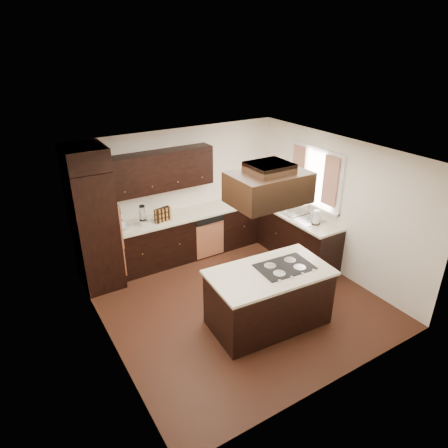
{
  "coord_description": "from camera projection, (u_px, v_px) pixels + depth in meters",
  "views": [
    {
      "loc": [
        -3.07,
        -4.58,
        4.01
      ],
      "look_at": [
        0.1,
        0.6,
        1.15
      ],
      "focal_mm": 32.0,
      "sensor_mm": 36.0,
      "label": 1
    }
  ],
  "objects": [
    {
      "name": "base_cabinets_right",
      "position": [
        288.0,
        232.0,
        8.05
      ],
      "size": [
        0.6,
        2.4,
        0.88
      ],
      "primitive_type": "cube",
      "color": "black",
      "rests_on": "floor"
    },
    {
      "name": "sink_rim",
      "position": [
        302.0,
        216.0,
        7.57
      ],
      "size": [
        0.52,
        0.84,
        0.01
      ],
      "primitive_type": "cube",
      "color": "silver",
      "rests_on": "countertop_right"
    },
    {
      "name": "hood_duct",
      "position": [
        269.0,
        168.0,
        5.28
      ],
      "size": [
        0.55,
        0.5,
        0.13
      ],
      "primitive_type": "cube",
      "color": "black",
      "rests_on": "ceiling"
    },
    {
      "name": "wall_front",
      "position": [
        341.0,
        304.0,
        4.53
      ],
      "size": [
        4.2,
        0.02,
        2.5
      ],
      "primitive_type": "cube",
      "color": "white",
      "rests_on": "ground"
    },
    {
      "name": "dishwasher_front",
      "position": [
        210.0,
        239.0,
        7.84
      ],
      "size": [
        0.6,
        0.05,
        0.72
      ],
      "primitive_type": "cube",
      "color": "#BF6F49",
      "rests_on": "floor"
    },
    {
      "name": "countertop_back",
      "position": [
        189.0,
        214.0,
        7.7
      ],
      "size": [
        2.93,
        0.63,
        0.04
      ],
      "primitive_type": "cube",
      "color": "beige",
      "rests_on": "base_cabinets_back"
    },
    {
      "name": "blender_pitcher",
      "position": [
        143.0,
        213.0,
        7.11
      ],
      "size": [
        0.13,
        0.13,
        0.26
      ],
      "primitive_type": "cone",
      "color": "silver",
      "rests_on": "blender_base"
    },
    {
      "name": "curtain_right",
      "position": [
        299.0,
        169.0,
        7.67
      ],
      "size": [
        0.02,
        0.34,
        0.9
      ],
      "primitive_type": "cube",
      "color": "beige",
      "rests_on": "wall_right"
    },
    {
      "name": "floor",
      "position": [
        238.0,
        301.0,
        6.7
      ],
      "size": [
        4.2,
        4.2,
        0.02
      ],
      "primitive_type": "cube",
      "color": "#502919",
      "rests_on": "ground"
    },
    {
      "name": "blender_base",
      "position": [
        143.0,
        223.0,
        7.19
      ],
      "size": [
        0.15,
        0.15,
        0.1
      ],
      "primitive_type": "cylinder",
      "color": "silver",
      "rests_on": "countertop_back"
    },
    {
      "name": "wall_left",
      "position": [
        103.0,
        272.0,
        5.16
      ],
      "size": [
        0.02,
        4.2,
        2.5
      ],
      "primitive_type": "cube",
      "color": "white",
      "rests_on": "ground"
    },
    {
      "name": "window_frame",
      "position": [
        316.0,
        177.0,
        7.39
      ],
      "size": [
        0.06,
        1.32,
        1.12
      ],
      "primitive_type": "cube",
      "color": "white",
      "rests_on": "wall_right"
    },
    {
      "name": "window_pane",
      "position": [
        317.0,
        177.0,
        7.41
      ],
      "size": [
        0.0,
        1.2,
        1.0
      ],
      "primitive_type": "cube",
      "color": "white",
      "rests_on": "wall_right"
    },
    {
      "name": "oven_column",
      "position": [
        95.0,
        230.0,
        6.72
      ],
      "size": [
        0.65,
        0.75,
        2.12
      ],
      "primitive_type": "cube",
      "color": "black",
      "rests_on": "floor"
    },
    {
      "name": "wall_oven_face",
      "position": [
        115.0,
        222.0,
        6.86
      ],
      "size": [
        0.05,
        0.62,
        0.78
      ],
      "primitive_type": "cube",
      "color": "#BF6F49",
      "rests_on": "oven_column"
    },
    {
      "name": "island_top",
      "position": [
        270.0,
        273.0,
        5.8
      ],
      "size": [
        1.85,
        1.12,
        0.04
      ],
      "primitive_type": "cube",
      "rotation": [
        0.0,
        0.0,
        -0.07
      ],
      "color": "beige",
      "rests_on": "island"
    },
    {
      "name": "spice_rack",
      "position": [
        162.0,
        215.0,
        7.31
      ],
      "size": [
        0.32,
        0.15,
        0.26
      ],
      "primitive_type": "cube",
      "rotation": [
        0.0,
        0.0,
        0.25
      ],
      "color": "black",
      "rests_on": "countertop_back"
    },
    {
      "name": "soap_bottle",
      "position": [
        284.0,
        202.0,
        7.94
      ],
      "size": [
        0.12,
        0.12,
        0.21
      ],
      "primitive_type": "imported",
      "rotation": [
        0.0,
        0.0,
        0.29
      ],
      "color": "white",
      "rests_on": "countertop_right"
    },
    {
      "name": "upper_cabinets",
      "position": [
        161.0,
        171.0,
        7.21
      ],
      "size": [
        2.0,
        0.34,
        0.72
      ],
      "primitive_type": "cube",
      "color": "black",
      "rests_on": "wall_back"
    },
    {
      "name": "wall_back",
      "position": [
        179.0,
        192.0,
        7.79
      ],
      "size": [
        4.2,
        0.02,
        2.5
      ],
      "primitive_type": "cube",
      "color": "white",
      "rests_on": "ground"
    },
    {
      "name": "wall_right",
      "position": [
        337.0,
        206.0,
        7.16
      ],
      "size": [
        0.02,
        4.2,
        2.5
      ],
      "primitive_type": "cube",
      "color": "white",
      "rests_on": "ground"
    },
    {
      "name": "island",
      "position": [
        268.0,
        299.0,
        5.99
      ],
      "size": [
        1.79,
        1.06,
        0.88
      ],
      "primitive_type": "cube",
      "rotation": [
        0.0,
        0.0,
        -0.07
      ],
      "color": "black",
      "rests_on": "floor"
    },
    {
      "name": "curtain_left",
      "position": [
        330.0,
        181.0,
        7.02
      ],
      "size": [
        0.02,
        0.34,
        0.9
      ],
      "primitive_type": "cube",
      "color": "beige",
      "rests_on": "wall_right"
    },
    {
      "name": "ceiling",
      "position": [
        240.0,
        154.0,
        5.62
      ],
      "size": [
        4.2,
        4.2,
        0.02
      ],
      "primitive_type": "cube",
      "color": "silver",
      "rests_on": "ground"
    },
    {
      "name": "countertop_right",
      "position": [
        289.0,
        211.0,
        7.85
      ],
      "size": [
        0.63,
        2.4,
        0.04
      ],
      "primitive_type": "cube",
      "color": "beige",
      "rests_on": "base_cabinets_right"
    },
    {
      "name": "mixing_bowl",
      "position": [
        123.0,
        227.0,
        7.07
      ],
      "size": [
        0.29,
        0.29,
        0.07
      ],
      "primitive_type": "imported",
      "rotation": [
        0.0,
        0.0,
        0.03
      ],
      "color": "white",
      "rests_on": "countertop_back"
    },
    {
      "name": "cooktop",
      "position": [
        285.0,
        267.0,
        5.9
      ],
      "size": [
        0.85,
        0.6,
        0.01
      ],
      "primitive_type": "cube",
      "rotation": [
        0.0,
        0.0,
        -0.07
      ],
      "color": "black",
      "rests_on": "island_top"
    },
    {
      "name": "base_cabinets_back",
      "position": [
        190.0,
        235.0,
        7.91
      ],
      "size": [
        2.93,
        0.6,
        0.88
      ],
      "primitive_type": "cube",
      "color": "black",
      "rests_on": "floor"
    },
    {
      "name": "range_hood",
      "position": [
        268.0,
        187.0,
        5.4
      ],
      "size": [
        1.05,
        0.72,
        0.42
      ],
      "primitive_type": "cube",
      "color": "black",
      "rests_on": "ceiling"
    },
    {
      "name": "paper_towel",
      "position": [
        316.0,
        217.0,
        7.19
      ],
      "size": [
        0.14,
        0.14,
        0.27
      ],
      "primitive_type": "cylinder",
      "rotation": [
        0.0,
        0.0,
        -0.11
      ],
      "color": "white",
      "rests_on": "countertop_right"
    }
  ]
}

